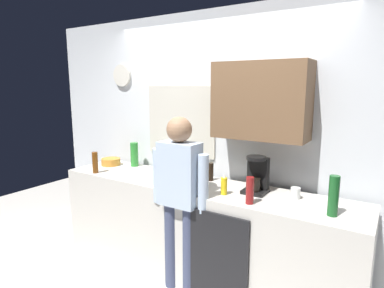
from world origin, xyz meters
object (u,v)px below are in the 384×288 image
Objects in this scene: coffee_maker at (257,176)px; potted_plant at (171,170)px; bottle_clear_soda at (134,154)px; mixing_bowl at (111,162)px; bottle_olive_oil at (194,166)px; dish_soap at (224,186)px; bottle_red_vinegar at (250,190)px; person_at_sink at (180,191)px; cup_white_mug at (295,193)px; bottle_amber_beer at (95,162)px; bottle_green_wine at (334,196)px; bottle_dark_sauce at (211,172)px.

coffee_maker is 1.43× the size of potted_plant.
bottle_clear_soda is 0.31m from mixing_bowl.
bottle_olive_oil is 0.28m from potted_plant.
bottle_red_vinegar is at bearing -18.07° from dish_soap.
bottle_clear_soda is 1.13m from person_at_sink.
bottle_red_vinegar is 1.91m from mixing_bowl.
coffee_maker is at bearing -0.37° from mixing_bowl.
potted_plant reaches higher than cup_white_mug.
person_at_sink is at bearing -155.66° from cup_white_mug.
bottle_olive_oil reaches higher than bottle_amber_beer.
bottle_red_vinegar is 0.73× the size of bottle_green_wine.
bottle_green_wine is 0.88m from dish_soap.
mixing_bowl is at bearing -179.90° from cup_white_mug.
bottle_green_wine is at bearing 20.68° from person_at_sink.
person_at_sink reaches higher than mixing_bowl.
bottle_dark_sauce is 0.64× the size of bottle_clear_soda.
bottle_clear_soda is 2.95× the size of cup_white_mug.
bottle_amber_beer and potted_plant have the same top height.
bottle_olive_oil is at bearing 22.14° from bottle_amber_beer.
bottle_olive_oil is at bearing 168.29° from bottle_green_wine.
person_at_sink is (-0.04, -0.48, -0.07)m from bottle_dark_sauce.
bottle_clear_soda is 2.24m from bottle_green_wine.
bottle_red_vinegar is at bearing -34.27° from bottle_dark_sauce.
mixing_bowl is 1.22× the size of dish_soap.
bottle_red_vinegar is 0.96× the size of potted_plant.
potted_plant is (1.03, -0.19, 0.09)m from mixing_bowl.
bottle_clear_soda is at bearing 165.23° from bottle_red_vinegar.
bottle_green_wine is (2.37, 0.13, 0.03)m from bottle_amber_beer.
bottle_amber_beer is 2.37m from bottle_green_wine.
bottle_amber_beer is at bearing -157.86° from bottle_olive_oil.
bottle_amber_beer is at bearing -108.25° from bottle_clear_soda.
cup_white_mug is 0.60m from dish_soap.
bottle_clear_soda is 0.93× the size of bottle_green_wine.
bottle_dark_sauce is 0.72× the size of bottle_olive_oil.
person_at_sink is (1.15, -0.06, -0.09)m from bottle_amber_beer.
cup_white_mug is (0.34, 0.02, -0.10)m from coffee_maker.
bottle_green_wine is (1.18, -0.30, 0.06)m from bottle_dark_sauce.
person_at_sink is at bearing -27.31° from bottle_clear_soda.
bottle_red_vinegar is 0.14× the size of person_at_sink.
bottle_dark_sauce is at bearing 145.73° from bottle_red_vinegar.
coffee_maker is at bearing 101.55° from bottle_red_vinegar.
bottle_dark_sauce is 0.82× the size of bottle_red_vinegar.
bottle_red_vinegar is at bearing 20.21° from person_at_sink.
coffee_maker is 0.69m from bottle_green_wine.
bottle_amber_beer reaches higher than bottle_red_vinegar.
dish_soap is at bearing -179.48° from bottle_green_wine.
cup_white_mug is 0.98m from person_at_sink.
bottle_amber_beer is 2.07m from cup_white_mug.
bottle_amber_beer is at bearing -179.10° from bottle_red_vinegar.
bottle_red_vinegar is 0.42m from cup_white_mug.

